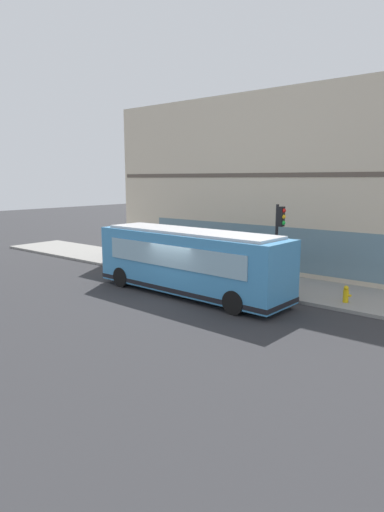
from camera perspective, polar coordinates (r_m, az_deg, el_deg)
The scene contains 8 objects.
ground at distance 20.15m, azimuth -1.89°, elevation -5.47°, with size 120.00×120.00×0.00m, color #2D2D30.
sidewalk_curb at distance 23.84m, azimuth 5.71°, elevation -2.89°, with size 4.38×40.00×0.15m, color gray.
building_corner at distance 29.14m, azimuth 13.37°, elevation 9.21°, with size 9.23×22.12×10.21m.
city_bus_nearside at distance 20.35m, azimuth -0.34°, elevation -0.82°, with size 2.90×10.12×3.07m.
traffic_light_near_corner at distance 20.35m, azimuth 11.35°, elevation 3.14°, with size 0.32×0.49×4.11m.
fire_hydrant at distance 19.90m, azimuth 19.55°, elevation -4.74°, with size 0.35×0.35×0.74m.
pedestrian_walking_along_curb at distance 24.80m, azimuth 8.49°, elevation -0.08°, with size 0.32×0.32×1.62m.
pedestrian_by_light_pole at distance 25.46m, azimuth 0.36°, elevation 0.57°, with size 0.32×0.32×1.81m.
Camera 1 is at (-14.61, -12.78, 5.40)m, focal length 30.49 mm.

